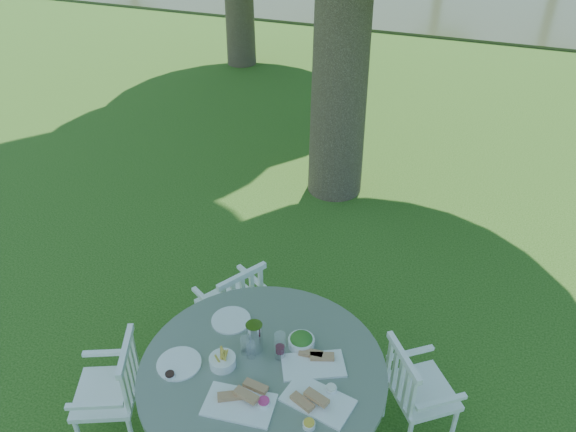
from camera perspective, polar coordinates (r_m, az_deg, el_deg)
name	(u,v)px	position (r m, az deg, el deg)	size (l,w,h in m)	color
ground	(280,304)	(5.24, -0.77, -8.89)	(140.00, 140.00, 0.00)	#1A3F0D
table	(263,384)	(3.69, -2.55, -16.71)	(1.53, 1.53, 0.86)	black
chair_ne	(412,388)	(4.03, 12.48, -16.69)	(0.58, 0.58, 0.85)	white
chair_nw	(236,303)	(4.52, -5.29, -8.75)	(0.57, 0.58, 0.87)	white
chair_sw	(118,386)	(4.10, -16.92, -16.23)	(0.55, 0.57, 0.87)	white
tableware	(261,360)	(3.57, -2.72, -14.39)	(1.25, 0.88, 0.21)	white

